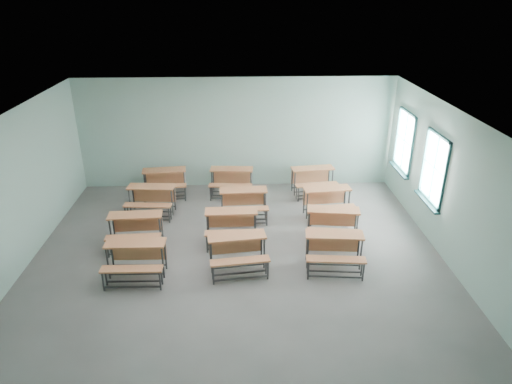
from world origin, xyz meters
TOP-DOWN VIEW (x-y plane):
  - room at (0.08, 0.03)m, footprint 9.04×8.04m
  - desk_unit_r0c0 at (-2.05, -0.73)m, footprint 1.22×0.83m
  - desk_unit_r0c1 at (0.01, -0.52)m, footprint 1.30×0.96m
  - desk_unit_r0c2 at (2.02, -0.54)m, footprint 1.27×0.91m
  - desk_unit_r1c0 at (-2.31, 0.52)m, footprint 1.24×0.86m
  - desk_unit_r1c1 at (-0.13, 0.63)m, footprint 1.22×0.83m
  - desk_unit_r1c2 at (2.22, 0.61)m, footprint 1.30×0.96m
  - desk_unit_r2c0 at (-2.23, 2.12)m, footprint 1.26×0.90m
  - desk_unit_r2c1 at (0.16, 1.82)m, footprint 1.23×0.85m
  - desk_unit_r2c2 at (2.32, 1.82)m, footprint 1.29×0.94m
  - desk_unit_r3c0 at (-2.05, 3.29)m, footprint 1.28×0.93m
  - desk_unit_r3c1 at (-0.16, 3.29)m, footprint 1.26×0.89m
  - desk_unit_r3c2 at (2.17, 3.26)m, footprint 1.30×0.96m

SIDE VIEW (x-z plane):
  - desk_unit_r0c0 at x=-2.05m, z-range 0.13..0.88m
  - desk_unit_r0c1 at x=0.01m, z-range 0.13..0.88m
  - desk_unit_r0c2 at x=2.02m, z-range 0.13..0.88m
  - desk_unit_r1c0 at x=-2.31m, z-range 0.13..0.88m
  - desk_unit_r1c1 at x=-0.13m, z-range 0.13..0.88m
  - desk_unit_r1c2 at x=2.22m, z-range 0.13..0.88m
  - desk_unit_r2c0 at x=-2.23m, z-range 0.13..0.88m
  - desk_unit_r2c1 at x=0.16m, z-range 0.13..0.88m
  - desk_unit_r2c2 at x=2.32m, z-range 0.13..0.88m
  - desk_unit_r3c0 at x=-2.05m, z-range 0.13..0.88m
  - desk_unit_r3c1 at x=-0.16m, z-range 0.13..0.88m
  - desk_unit_r3c2 at x=2.17m, z-range 0.13..0.88m
  - room at x=0.08m, z-range -0.02..3.22m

